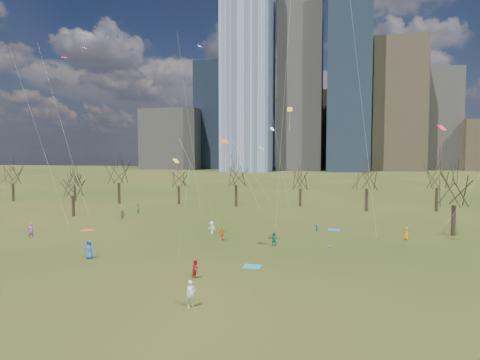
% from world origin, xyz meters
% --- Properties ---
extents(ground, '(500.00, 500.00, 0.00)m').
position_xyz_m(ground, '(0.00, 0.00, 0.00)').
color(ground, black).
rests_on(ground, ground).
extents(downtown_skyline, '(212.50, 78.00, 118.00)m').
position_xyz_m(downtown_skyline, '(-2.43, 210.64, 39.01)').
color(downtown_skyline, slate).
rests_on(downtown_skyline, ground).
extents(bare_tree_row, '(113.04, 29.80, 9.50)m').
position_xyz_m(bare_tree_row, '(-0.09, 37.22, 6.12)').
color(bare_tree_row, black).
rests_on(bare_tree_row, ground).
extents(blanket_teal, '(1.60, 1.50, 0.03)m').
position_xyz_m(blanket_teal, '(4.18, -1.69, 0.01)').
color(blanket_teal, teal).
rests_on(blanket_teal, ground).
extents(blanket_navy, '(1.60, 1.50, 0.03)m').
position_xyz_m(blanket_navy, '(11.46, 18.82, 0.01)').
color(blanket_navy, '#2354A6').
rests_on(blanket_navy, ground).
extents(blanket_crimson, '(1.60, 1.50, 0.03)m').
position_xyz_m(blanket_crimson, '(-20.79, 11.43, 0.01)').
color(blanket_crimson, '#C94228').
rests_on(blanket_crimson, ground).
extents(person_0, '(0.96, 0.66, 1.87)m').
position_xyz_m(person_0, '(-11.96, -2.34, 0.94)').
color(person_0, '#24519C').
rests_on(person_0, ground).
extents(person_1, '(0.78, 0.80, 1.85)m').
position_xyz_m(person_1, '(2.08, -12.63, 0.92)').
color(person_1, silver).
rests_on(person_1, ground).
extents(person_2, '(0.79, 0.90, 1.54)m').
position_xyz_m(person_2, '(0.29, -6.20, 0.77)').
color(person_2, '#A6171A').
rests_on(person_2, ground).
extents(person_3, '(0.43, 0.68, 1.00)m').
position_xyz_m(person_3, '(11.03, 4.47, 0.50)').
color(person_3, '#5C5B60').
rests_on(person_3, ground).
extents(person_4, '(1.05, 0.76, 1.65)m').
position_xyz_m(person_4, '(-1.47, 8.99, 0.83)').
color(person_4, orange).
rests_on(person_4, ground).
extents(person_5, '(1.44, 0.47, 1.55)m').
position_xyz_m(person_5, '(4.93, 7.39, 0.78)').
color(person_5, '#1B7B5E').
rests_on(person_5, ground).
extents(person_7, '(0.72, 0.80, 1.84)m').
position_xyz_m(person_7, '(-24.65, 5.32, 0.92)').
color(person_7, '#9A4F9E').
rests_on(person_7, ground).
extents(person_8, '(0.51, 0.56, 0.94)m').
position_xyz_m(person_8, '(9.20, 16.92, 0.47)').
color(person_8, '#24579C').
rests_on(person_8, ground).
extents(person_9, '(1.11, 0.76, 1.59)m').
position_xyz_m(person_9, '(-3.84, 12.58, 0.80)').
color(person_9, white).
rests_on(person_9, ground).
extents(person_11, '(0.94, 1.41, 1.46)m').
position_xyz_m(person_11, '(-20.55, 20.59, 0.73)').
color(person_11, '#5C5B5F').
rests_on(person_11, ground).
extents(person_12, '(0.62, 0.84, 1.55)m').
position_xyz_m(person_12, '(19.85, 13.96, 0.78)').
color(person_12, orange).
rests_on(person_12, ground).
extents(person_13, '(0.61, 0.74, 1.74)m').
position_xyz_m(person_13, '(-20.83, 26.65, 0.87)').
color(person_13, '#197332').
rests_on(person_13, ground).
extents(kites_airborne, '(64.47, 45.62, 32.84)m').
position_xyz_m(kites_airborne, '(6.71, 13.08, 13.34)').
color(kites_airborne, '#F14814').
rests_on(kites_airborne, ground).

